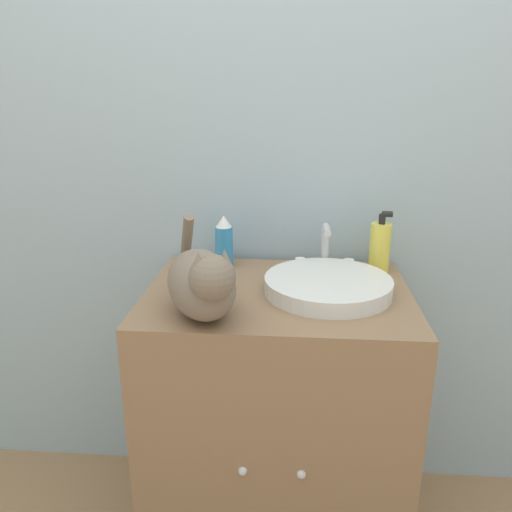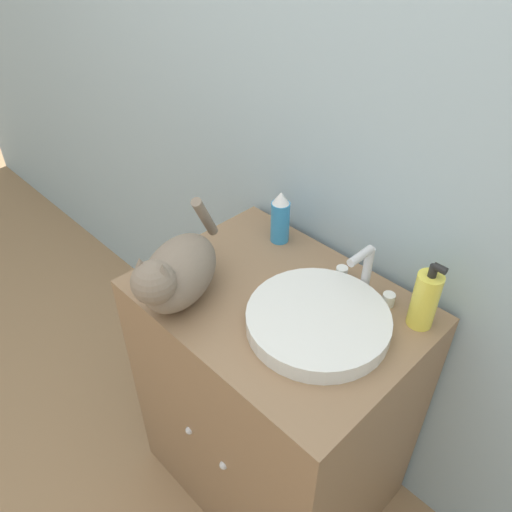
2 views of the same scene
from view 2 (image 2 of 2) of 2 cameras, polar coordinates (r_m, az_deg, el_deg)
The scene contains 7 objects.
wall_back at distance 1.29m, azimuth 13.03°, elevation 15.51°, with size 6.00×0.05×2.50m.
vanity_cabinet at distance 1.61m, azimuth 2.06°, elevation -15.99°, with size 0.73×0.56×0.84m.
sink_basin at distance 1.22m, azimuth 7.08°, elevation -7.34°, with size 0.35×0.35×0.04m.
faucet at distance 1.30m, azimuth 12.32°, elevation -1.96°, with size 0.18×0.10×0.15m.
cat at distance 1.25m, azimuth -9.08°, elevation -1.87°, with size 0.25×0.37×0.23m.
soap_bottle at distance 1.25m, azimuth 18.77°, elevation -4.71°, with size 0.06×0.06×0.19m.
spray_bottle at distance 1.46m, azimuth 2.79°, elevation 4.40°, with size 0.06×0.06×0.16m.
Camera 2 is at (0.64, -0.43, 1.72)m, focal length 35.00 mm.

